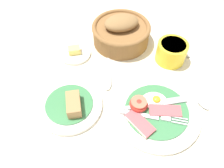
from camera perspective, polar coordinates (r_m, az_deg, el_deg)
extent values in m
plane|color=beige|center=(0.62, 6.83, -8.77)|extent=(3.00, 3.00, 0.00)
cylinder|color=silver|center=(0.64, 11.38, -7.12)|extent=(0.25, 0.25, 0.01)
cylinder|color=#3D7F4C|center=(0.63, 11.50, -6.75)|extent=(0.18, 0.18, 0.00)
cube|color=#BC5156|center=(0.63, 13.60, -6.76)|extent=(0.09, 0.04, 0.01)
cube|color=beige|center=(0.62, 13.76, -8.03)|extent=(0.08, 0.02, 0.01)
cube|color=#BC5156|center=(0.60, 7.54, -9.97)|extent=(0.08, 0.09, 0.01)
cube|color=beige|center=(0.59, 6.40, -10.86)|extent=(0.06, 0.07, 0.01)
ellipsoid|color=red|center=(0.62, 6.93, -5.23)|extent=(0.05, 0.05, 0.03)
cylinder|color=#DB664C|center=(0.61, 7.04, -4.61)|extent=(0.04, 0.04, 0.00)
ellipsoid|color=white|center=(0.64, 10.90, -4.20)|extent=(0.07, 0.06, 0.01)
ellipsoid|color=yellow|center=(0.64, 11.46, -3.89)|extent=(0.02, 0.02, 0.01)
cube|color=silver|center=(0.61, 6.97, -7.54)|extent=(0.11, 0.03, 0.00)
cube|color=silver|center=(0.62, 13.76, -8.62)|extent=(0.03, 0.02, 0.00)
cube|color=silver|center=(0.62, 17.12, -9.76)|extent=(0.04, 0.01, 0.00)
cube|color=silver|center=(0.62, 17.14, -9.12)|extent=(0.04, 0.01, 0.00)
cube|color=silver|center=(0.63, 17.16, -8.48)|extent=(0.04, 0.01, 0.00)
cube|color=silver|center=(0.62, 7.78, -5.64)|extent=(0.11, 0.03, 0.00)
cube|color=#9EA0A5|center=(0.65, 15.61, -4.19)|extent=(0.08, 0.03, 0.00)
cylinder|color=silver|center=(0.65, -11.11, -5.50)|extent=(0.19, 0.19, 0.01)
cylinder|color=#3D7F4C|center=(0.64, -11.22, -5.12)|extent=(0.14, 0.14, 0.00)
cube|color=#9E7A4C|center=(0.61, -10.08, -5.26)|extent=(0.05, 0.08, 0.03)
cylinder|color=yellow|center=(0.76, 15.12, 8.13)|extent=(0.10, 0.10, 0.07)
cylinder|color=white|center=(0.74, 15.62, 9.84)|extent=(0.08, 0.08, 0.01)
cylinder|color=brown|center=(0.80, 2.21, 12.82)|extent=(0.20, 0.20, 0.06)
torus|color=brown|center=(0.78, 2.28, 14.66)|extent=(0.21, 0.21, 0.02)
ellipsoid|color=olive|center=(0.77, 2.33, 15.71)|extent=(0.14, 0.12, 0.04)
cylinder|color=silver|center=(0.78, -9.79, 7.84)|extent=(0.11, 0.11, 0.01)
cube|color=#F4E06B|center=(0.77, -9.95, 8.69)|extent=(0.05, 0.04, 0.02)
ellipsoid|color=silver|center=(0.69, 22.06, -3.92)|extent=(0.05, 0.07, 0.01)
cube|color=silver|center=(0.76, -1.05, 6.76)|extent=(0.01, 0.11, 0.01)
ellipsoid|color=silver|center=(0.69, -1.25, 0.74)|extent=(0.03, 0.07, 0.01)
cube|color=silver|center=(0.77, 22.27, 3.08)|extent=(0.05, 0.10, 0.01)
ellipsoid|color=silver|center=(0.82, 18.08, 8.38)|extent=(0.05, 0.07, 0.01)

